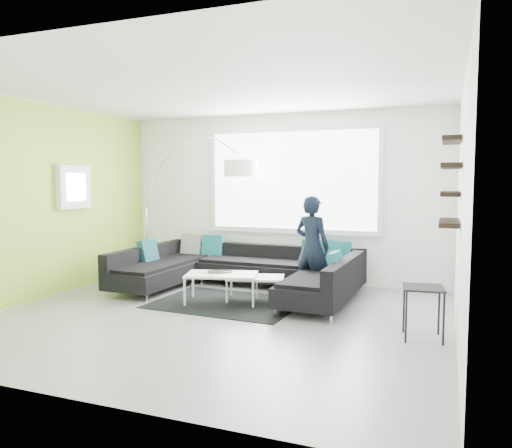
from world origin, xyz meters
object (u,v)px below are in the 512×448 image
at_px(arc_lamp, 146,208).
at_px(laptop, 220,272).
at_px(sectional_sofa, 238,272).
at_px(side_table, 423,313).
at_px(person, 312,247).
at_px(coffee_table, 239,287).

bearing_deg(arc_lamp, laptop, -22.04).
height_order(sectional_sofa, side_table, sectional_sofa).
xyz_separation_m(sectional_sofa, arc_lamp, (-2.13, 0.79, 0.88)).
distance_m(sectional_sofa, side_table, 2.98).
distance_m(arc_lamp, side_table, 5.32).
bearing_deg(arc_lamp, person, 0.28).
relative_size(arc_lamp, side_table, 4.26).
bearing_deg(laptop, coffee_table, 0.84).
height_order(sectional_sofa, coffee_table, sectional_sofa).
bearing_deg(coffee_table, sectional_sofa, 98.43).
relative_size(coffee_table, side_table, 2.21).
xyz_separation_m(coffee_table, laptop, (-0.22, -0.12, 0.22)).
height_order(person, laptop, person).
relative_size(coffee_table, arc_lamp, 0.52).
bearing_deg(laptop, arc_lamp, 118.97).
distance_m(coffee_table, side_table, 2.62).
height_order(coffee_table, laptop, laptop).
bearing_deg(sectional_sofa, laptop, -90.26).
bearing_deg(coffee_table, arc_lamp, 136.16).
relative_size(arc_lamp, laptop, 5.73).
distance_m(coffee_table, person, 1.22).
height_order(arc_lamp, laptop, arc_lamp).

